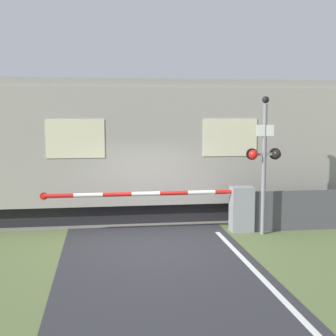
{
  "coord_description": "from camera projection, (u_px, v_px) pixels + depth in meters",
  "views": [
    {
      "loc": [
        -1.15,
        -10.93,
        3.18
      ],
      "look_at": [
        0.63,
        1.72,
        1.69
      ],
      "focal_mm": 50.0,
      "sensor_mm": 36.0,
      "label": 1
    }
  ],
  "objects": [
    {
      "name": "ground_plane",
      "position": [
        152.0,
        246.0,
        11.28
      ],
      "size": [
        80.0,
        80.0,
        0.0
      ],
      "primitive_type": "plane",
      "color": "#5B6B3D"
    },
    {
      "name": "track_bed",
      "position": [
        140.0,
        214.0,
        14.76
      ],
      "size": [
        36.0,
        3.2,
        0.13
      ],
      "color": "slate",
      "rests_on": "ground_plane"
    },
    {
      "name": "train",
      "position": [
        78.0,
        148.0,
        14.25
      ],
      "size": [
        15.74,
        3.1,
        4.15
      ],
      "color": "black",
      "rests_on": "ground_plane"
    },
    {
      "name": "crossing_barrier",
      "position": [
        226.0,
        206.0,
        12.6
      ],
      "size": [
        5.61,
        0.44,
        1.22
      ],
      "color": "gray",
      "rests_on": "ground_plane"
    },
    {
      "name": "signal_post",
      "position": [
        264.0,
        157.0,
        12.17
      ],
      "size": [
        0.93,
        0.26,
        3.63
      ],
      "color": "gray",
      "rests_on": "ground_plane"
    },
    {
      "name": "roadside_fence",
      "position": [
        304.0,
        210.0,
        12.79
      ],
      "size": [
        4.07,
        0.06,
        1.1
      ],
      "color": "#4C4C51",
      "rests_on": "ground_plane"
    }
  ]
}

